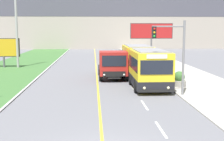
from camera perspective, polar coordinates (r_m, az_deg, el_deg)
apartment_block_background at (r=74.35m, az=-3.27°, el=12.13°), size 80.00×8.04×20.76m
city_bus at (r=27.14m, az=5.67°, el=1.12°), size 2.70×11.90×3.00m
dump_truck at (r=28.43m, az=0.12°, el=1.04°), size 2.53×6.25×2.60m
car_distant at (r=46.14m, az=2.28°, el=2.81°), size 1.80×4.30×1.45m
utility_pole_far at (r=38.38m, az=-17.14°, el=9.48°), size 1.80×0.28×11.96m
traffic_light_mast at (r=21.52m, az=11.19°, el=4.06°), size 2.28×0.32×5.15m
billboard_large at (r=47.54m, az=7.24°, el=7.02°), size 6.40×0.24×5.40m
billboard_small at (r=39.13m, az=-19.25°, el=3.89°), size 3.80×0.24×3.48m
planter_round_near at (r=25.03m, az=12.17°, el=-1.69°), size 1.08×1.08×1.21m
planter_round_second at (r=28.85m, az=9.74°, el=-0.37°), size 1.14×1.14×1.25m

